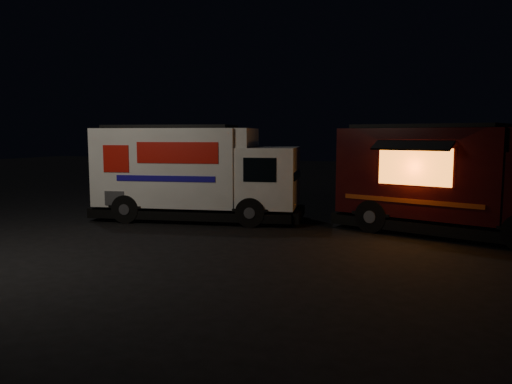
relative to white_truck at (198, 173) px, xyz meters
The scene contains 3 objects.
ground 3.77m from the white_truck, 81.28° to the right, with size 80.00×80.00×0.00m, color black.
white_truck is the anchor object (origin of this frame).
red_truck 7.75m from the white_truck, ahead, with size 6.51×2.39×3.03m, color #370C0A, non-canonical shape.
Camera 1 is at (7.06, -10.80, 2.74)m, focal length 35.00 mm.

